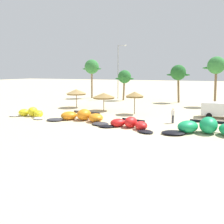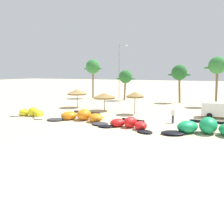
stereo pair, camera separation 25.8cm
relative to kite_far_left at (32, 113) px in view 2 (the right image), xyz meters
The scene contains 15 objects.
ground_plane 13.81m from the kite_far_left, ahead, with size 260.00×260.00×0.00m, color beige.
kite_far_left is the anchor object (origin of this frame).
kite_left 7.03m from the kite_far_left, ahead, with size 7.98×3.63×1.26m.
kite_left_of_center 13.13m from the kite_far_left, ahead, with size 6.03×3.20×1.08m.
kite_center 20.28m from the kite_far_left, ahead, with size 8.19×3.88×1.48m.
beach_umbrella_near_van 9.18m from the kite_far_left, 83.82° to the left, with size 3.03×3.03×2.82m.
beach_umbrella_middle 10.07m from the kite_far_left, 51.61° to the left, with size 3.16×3.16×2.52m.
beach_umbrella_near_palms 13.13m from the kite_far_left, 31.50° to the left, with size 2.33×2.33×2.93m.
parked_van 23.02m from the kite_far_left, 21.52° to the left, with size 5.02×2.45×1.84m.
person_near_kites 16.88m from the kite_far_left, 10.47° to the left, with size 0.36×0.24×1.62m.
palm_leftmost 22.89m from the kite_far_left, 98.49° to the left, with size 4.38×2.92×7.92m.
palm_left 21.60m from the kite_far_left, 78.23° to the left, with size 3.76×2.51×5.77m.
palm_left_of_gap 26.10m from the kite_far_left, 56.44° to the left, with size 4.03×2.68×6.66m.
palm_center_left 28.29m from the kite_far_left, 42.79° to the left, with size 4.04×2.70×7.80m.
lamppost_west 23.47m from the kite_far_left, 84.10° to the left, with size 1.90×0.24×10.65m.
Camera 2 is at (7.33, -22.55, 5.47)m, focal length 39.13 mm.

